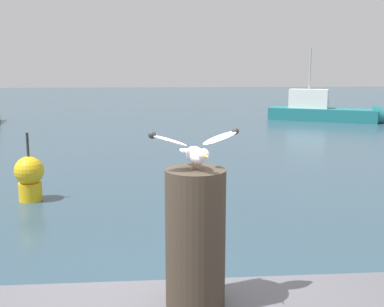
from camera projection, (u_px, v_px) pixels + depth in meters
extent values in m
cylinder|color=#382D23|center=(195.00, 238.00, 2.87)|extent=(0.36, 0.36, 0.84)
cylinder|color=tan|center=(192.00, 166.00, 2.80)|extent=(0.01, 0.01, 0.04)
cylinder|color=tan|center=(198.00, 166.00, 2.81)|extent=(0.01, 0.01, 0.04)
ellipsoid|color=white|center=(195.00, 155.00, 2.78)|extent=(0.14, 0.25, 0.10)
sphere|color=white|center=(203.00, 154.00, 2.65)|extent=(0.06, 0.06, 0.06)
cone|color=gold|center=(207.00, 157.00, 2.60)|extent=(0.03, 0.05, 0.02)
cube|color=white|center=(188.00, 150.00, 2.92)|extent=(0.09, 0.09, 0.01)
ellipsoid|color=white|center=(169.00, 141.00, 2.73)|extent=(0.24, 0.17, 0.09)
sphere|color=#252525|center=(152.00, 135.00, 2.69)|extent=(0.04, 0.04, 0.04)
ellipsoid|color=white|center=(220.00, 138.00, 2.83)|extent=(0.24, 0.17, 0.09)
sphere|color=#252525|center=(235.00, 131.00, 2.85)|extent=(0.04, 0.04, 0.04)
cube|color=#1E7075|center=(322.00, 115.00, 23.17)|extent=(5.08, 3.43, 0.60)
cube|color=white|center=(309.00, 99.00, 23.29)|extent=(1.95, 1.47, 0.91)
cylinder|color=#A5A5A8|center=(310.00, 69.00, 23.04)|extent=(0.08, 0.08, 1.92)
cylinder|color=yellow|center=(30.00, 192.00, 9.29)|extent=(0.44, 0.44, 0.35)
sphere|color=yellow|center=(29.00, 171.00, 9.22)|extent=(0.56, 0.56, 0.56)
cylinder|color=#2D2D2D|center=(28.00, 146.00, 9.13)|extent=(0.05, 0.05, 0.50)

